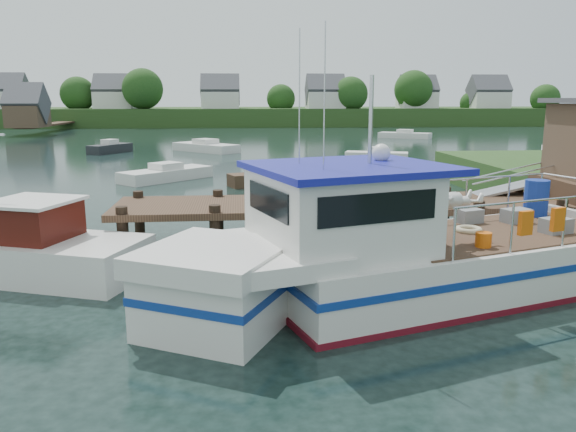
{
  "coord_description": "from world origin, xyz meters",
  "views": [
    {
      "loc": [
        -2.34,
        -16.49,
        4.45
      ],
      "look_at": [
        -1.0,
        -1.5,
        1.3
      ],
      "focal_mm": 35.0,
      "sensor_mm": 36.0,
      "label": 1
    }
  ],
  "objects": [
    {
      "name": "ground_plane",
      "position": [
        0.0,
        0.0,
        0.0
      ],
      "size": [
        160.0,
        160.0,
        0.0
      ],
      "primitive_type": "plane",
      "color": "black"
    },
    {
      "name": "far_shore",
      "position": [
        0.01,
        82.37,
        2.1
      ],
      "size": [
        140.0,
        42.55,
        9.22
      ],
      "color": "#29471D",
      "rests_on": "ground"
    },
    {
      "name": "dock",
      "position": [
        6.51,
        0.01,
        2.24
      ],
      "size": [
        16.6,
        3.0,
        4.78
      ],
      "color": "#442F20",
      "rests_on": "ground"
    },
    {
      "name": "lobster_boat",
      "position": [
        1.18,
        -4.73,
        1.06
      ],
      "size": [
        11.99,
        6.56,
        5.86
      ],
      "rotation": [
        0.0,
        0.0,
        0.31
      ],
      "color": "silver",
      "rests_on": "ground"
    },
    {
      "name": "work_boat",
      "position": [
        -8.31,
        -1.91,
        0.65
      ],
      "size": [
        7.76,
        4.49,
        4.13
      ],
      "rotation": [
        0.0,
        0.0,
        -0.35
      ],
      "color": "silver",
      "rests_on": "ground"
    },
    {
      "name": "moored_rowboat",
      "position": [
        -1.06,
        12.62,
        0.39
      ],
      "size": [
        3.78,
        2.42,
        1.04
      ],
      "rotation": [
        0.0,
        0.0,
        -0.16
      ],
      "color": "#442F20",
      "rests_on": "ground"
    },
    {
      "name": "moored_far",
      "position": [
        16.85,
        47.15,
        0.37
      ],
      "size": [
        6.02,
        4.77,
        0.99
      ],
      "rotation": [
        0.0,
        0.0,
        -0.29
      ],
      "color": "silver",
      "rests_on": "ground"
    },
    {
      "name": "moored_a",
      "position": [
        -6.33,
        15.01,
        0.36
      ],
      "size": [
        5.06,
        5.05,
        0.98
      ],
      "rotation": [
        0.0,
        0.0,
        0.43
      ],
      "color": "silver",
      "rests_on": "ground"
    },
    {
      "name": "moored_b",
      "position": [
        7.79,
        23.92,
        0.37
      ],
      "size": [
        4.75,
        2.86,
        0.99
      ],
      "rotation": [
        0.0,
        0.0,
        0.29
      ],
      "color": "silver",
      "rests_on": "ground"
    },
    {
      "name": "moored_c",
      "position": [
        20.54,
        21.25,
        0.46
      ],
      "size": [
        8.15,
        3.96,
        1.23
      ],
      "rotation": [
        0.0,
        0.0,
        -0.0
      ],
      "color": "silver",
      "rests_on": "ground"
    },
    {
      "name": "moored_d",
      "position": [
        -5.08,
        32.22,
        0.4
      ],
      "size": [
        6.0,
        6.11,
        1.09
      ],
      "rotation": [
        0.0,
        0.0,
        0.24
      ],
      "color": "silver",
      "rests_on": "ground"
    },
    {
      "name": "moored_e",
      "position": [
        -13.0,
        31.77,
        0.42
      ],
      "size": [
        3.24,
        4.24,
        1.13
      ],
      "rotation": [
        0.0,
        0.0,
        -0.35
      ],
      "color": "black",
      "rests_on": "ground"
    }
  ]
}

